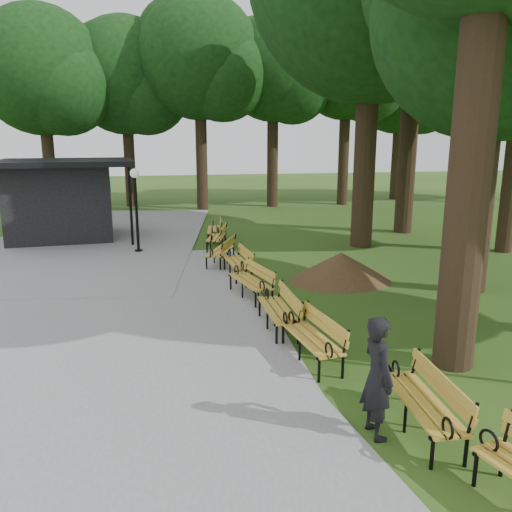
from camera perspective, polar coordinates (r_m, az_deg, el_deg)
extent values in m
plane|color=#2A4F16|center=(8.55, 8.33, -14.86)|extent=(100.00, 100.00, 0.00)
cube|color=gray|center=(10.89, -18.06, -8.92)|extent=(12.00, 38.00, 0.06)
imported|color=black|center=(7.22, 13.43, -13.00)|extent=(0.43, 0.64, 1.72)
cylinder|color=black|center=(18.44, -13.17, 4.49)|extent=(0.10, 0.10, 2.70)
sphere|color=white|center=(18.29, -13.41, 8.98)|extent=(0.32, 0.32, 0.32)
cone|color=#47301C|center=(14.71, 9.43, -1.18)|extent=(2.49, 2.49, 0.83)
cylinder|color=black|center=(9.23, 23.11, 12.53)|extent=(0.70, 0.70, 8.13)
cylinder|color=black|center=(14.35, 24.19, 8.70)|extent=(0.60, 0.60, 6.36)
sphere|color=black|center=(14.63, 25.68, 23.56)|extent=(6.17, 6.17, 6.17)
cylinder|color=black|center=(19.29, 12.20, 13.65)|extent=(0.80, 0.80, 8.56)
cylinder|color=black|center=(22.76, 16.73, 13.64)|extent=(0.76, 0.76, 8.86)
cylinder|color=black|center=(20.03, 26.72, 9.12)|extent=(0.56, 0.56, 6.18)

